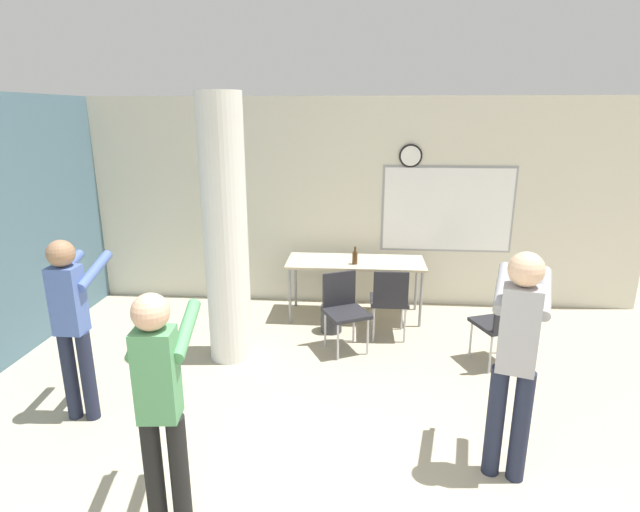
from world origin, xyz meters
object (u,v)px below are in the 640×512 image
Objects in this scene: person_watching_back at (72,316)px; bottle_on_table at (355,257)px; person_playing_side at (517,349)px; person_playing_front at (160,395)px; folding_table at (356,265)px; chair_mid_room at (502,322)px; chair_table_front at (344,306)px; chair_table_right at (390,298)px.

bottle_on_table is at bearing 44.82° from person_watching_back.
person_watching_back is at bearing 172.69° from person_playing_side.
person_watching_back is at bearing 137.28° from person_playing_front.
person_playing_front is 1.00× the size of person_watching_back.
person_playing_side reaches higher than bottle_on_table.
chair_mid_room is (1.53, -1.24, -0.20)m from folding_table.
chair_mid_room is 3.58m from person_playing_front.
chair_table_front is at bearing 169.71° from chair_mid_room.
folding_table is at bearing 46.33° from person_watching_back.
chair_table_right is 0.54× the size of person_watching_back.
bottle_on_table reaches higher than chair_table_front.
bottle_on_table is 0.14× the size of person_watching_back.
person_playing_front is 2.38m from person_playing_side.
chair_mid_room is at bearing -38.93° from folding_table.
folding_table is 2.02× the size of chair_table_front.
bottle_on_table is 0.26× the size of chair_table_front.
folding_table is 1.09× the size of person_playing_front.
chair_mid_room is 4.09m from person_watching_back.
person_playing_front is (-2.67, -2.34, 0.44)m from chair_mid_room.
bottle_on_table is 0.88m from chair_table_front.
person_watching_back reaches higher than person_playing_front.
chair_table_front is at bearing 122.69° from person_playing_side.
chair_mid_room is 0.54× the size of person_playing_front.
chair_table_front is at bearing 68.80° from person_playing_front.
person_playing_front is at bearing -107.66° from folding_table.
person_playing_front is (-1.13, -3.44, 0.11)m from bottle_on_table.
chair_mid_room is (1.13, -0.60, 0.00)m from chair_table_right.
person_playing_side is at bearing -7.31° from person_watching_back.
person_playing_front is (-1.55, -2.93, 0.44)m from chair_table_right.
chair_table_right is (0.41, -0.64, -0.20)m from folding_table.
chair_table_right is (0.42, -0.51, -0.33)m from bottle_on_table.
person_playing_side reaches higher than person_playing_front.
chair_mid_room reaches higher than folding_table.
person_watching_back reaches higher than chair_table_front.
person_watching_back is at bearing -146.59° from chair_table_right.
person_playing_side reaches higher than chair_mid_room.
person_playing_side is at bearing -68.48° from folding_table.
person_playing_front is at bearing -163.70° from person_playing_side.
bottle_on_table reaches higher than chair_table_right.
bottle_on_table reaches higher than chair_mid_room.
chair_mid_room is (1.54, -1.10, -0.33)m from bottle_on_table.
person_playing_front is at bearing -42.72° from person_watching_back.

